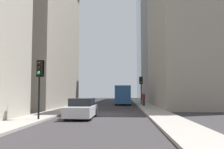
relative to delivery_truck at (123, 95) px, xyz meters
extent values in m
plane|color=#302D30|center=(-16.64, 1.40, -1.46)|extent=(135.00, 135.00, 0.00)
cube|color=gray|center=(-16.64, 5.90, -1.39)|extent=(90.00, 2.20, 0.14)
cube|color=gray|center=(-16.64, -3.10, -1.39)|extent=(90.00, 2.20, 0.14)
cube|color=gray|center=(12.17, -9.20, 11.22)|extent=(15.19, 10.00, 25.36)
cube|color=gray|center=(-4.81, -9.20, 9.17)|extent=(18.17, 10.00, 21.27)
cube|color=gray|center=(-6.97, 12.00, 8.48)|extent=(15.87, 10.00, 19.88)
cube|color=#285699|center=(-0.91, 0.00, 0.08)|extent=(4.60, 2.25, 2.60)
cube|color=#38383D|center=(2.29, 0.00, -0.27)|extent=(1.90, 2.25, 1.90)
cube|color=black|center=(2.29, 0.00, 0.33)|extent=(1.92, 2.09, 0.64)
cylinder|color=black|center=(2.29, -0.98, -1.02)|extent=(0.88, 0.28, 0.88)
cylinder|color=black|center=(2.29, 0.99, -1.02)|extent=(0.88, 0.28, 0.88)
cylinder|color=black|center=(-2.31, -0.98, -1.02)|extent=(0.88, 0.28, 0.88)
cylinder|color=black|center=(-2.31, 0.99, -1.02)|extent=(0.88, 0.28, 0.88)
cube|color=#B7BABF|center=(-19.78, 2.80, -0.93)|extent=(4.30, 1.78, 0.70)
cube|color=black|center=(-19.58, 2.80, -0.31)|extent=(2.10, 1.58, 0.54)
cylinder|color=black|center=(-21.13, 2.02, -1.14)|extent=(0.64, 0.22, 0.64)
cylinder|color=black|center=(-21.13, 3.58, -1.14)|extent=(0.64, 0.22, 0.64)
cylinder|color=black|center=(-18.43, 2.02, -1.14)|extent=(0.64, 0.22, 0.64)
cylinder|color=black|center=(-18.43, 3.58, -1.14)|extent=(0.64, 0.22, 0.64)
cylinder|color=black|center=(-21.68, 5.22, 0.08)|extent=(0.12, 0.12, 2.80)
cube|color=black|center=(-21.68, 5.22, 1.93)|extent=(0.28, 0.32, 0.90)
cube|color=black|center=(-21.52, 5.22, 1.93)|extent=(0.03, 0.52, 1.10)
sphere|color=black|center=(-21.84, 5.22, 2.23)|extent=(0.20, 0.20, 0.20)
sphere|color=black|center=(-21.84, 5.22, 1.93)|extent=(0.20, 0.20, 0.20)
sphere|color=green|center=(-21.84, 5.22, 1.63)|extent=(0.20, 0.20, 0.20)
cylinder|color=black|center=(-1.31, -2.67, 0.20)|extent=(0.12, 0.12, 3.04)
cube|color=black|center=(-1.31, -2.67, 2.17)|extent=(0.28, 0.32, 0.90)
cube|color=black|center=(-1.16, -2.67, 2.17)|extent=(0.03, 0.52, 1.10)
sphere|color=black|center=(-1.47, -2.67, 2.47)|extent=(0.20, 0.20, 0.20)
sphere|color=black|center=(-1.47, -2.67, 2.17)|extent=(0.20, 0.20, 0.20)
sphere|color=green|center=(-1.47, -2.67, 1.87)|extent=(0.20, 0.20, 0.20)
cylinder|color=black|center=(-5.40, -2.80, -0.88)|extent=(0.16, 0.16, 0.87)
cylinder|color=black|center=(-5.40, -2.63, -0.88)|extent=(0.16, 0.16, 0.87)
cube|color=maroon|center=(-5.40, -2.71, -0.13)|extent=(0.26, 0.44, 0.64)
sphere|color=#936B4C|center=(-5.40, -2.71, 0.34)|extent=(0.22, 0.22, 0.22)
cylinder|color=#999EA3|center=(-17.64, -2.30, -1.22)|extent=(0.07, 0.07, 0.20)
cylinder|color=#999EA3|center=(-17.64, -2.30, -1.08)|extent=(0.03, 0.03, 0.07)
camera|label=1|loc=(-36.96, -0.26, 0.35)|focal=38.83mm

